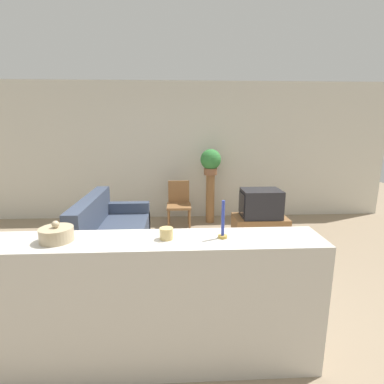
{
  "coord_description": "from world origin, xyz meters",
  "views": [
    {
      "loc": [
        0.21,
        -2.6,
        1.88
      ],
      "look_at": [
        0.45,
        1.95,
        0.85
      ],
      "focal_mm": 28.0,
      "sensor_mm": 36.0,
      "label": 1
    }
  ],
  "objects_px": {
    "couch": "(112,237)",
    "wooden_chair": "(179,202)",
    "potted_plant": "(211,161)",
    "decorative_bowl": "(56,234)",
    "television": "(261,203)"
  },
  "relations": [
    {
      "from": "couch",
      "to": "potted_plant",
      "type": "bearing_deg",
      "value": 44.02
    },
    {
      "from": "potted_plant",
      "to": "decorative_bowl",
      "type": "bearing_deg",
      "value": -113.21
    },
    {
      "from": "wooden_chair",
      "to": "potted_plant",
      "type": "bearing_deg",
      "value": 18.9
    },
    {
      "from": "couch",
      "to": "wooden_chair",
      "type": "height_order",
      "value": "couch"
    },
    {
      "from": "decorative_bowl",
      "to": "television",
      "type": "bearing_deg",
      "value": 48.83
    },
    {
      "from": "potted_plant",
      "to": "decorative_bowl",
      "type": "distance_m",
      "value": 3.85
    },
    {
      "from": "television",
      "to": "potted_plant",
      "type": "bearing_deg",
      "value": 125.77
    },
    {
      "from": "television",
      "to": "wooden_chair",
      "type": "xyz_separation_m",
      "value": [
        -1.32,
        0.78,
        -0.16
      ]
    },
    {
      "from": "decorative_bowl",
      "to": "potted_plant",
      "type": "bearing_deg",
      "value": 66.79
    },
    {
      "from": "couch",
      "to": "wooden_chair",
      "type": "relative_size",
      "value": 1.92
    },
    {
      "from": "couch",
      "to": "wooden_chair",
      "type": "xyz_separation_m",
      "value": [
        0.97,
        1.32,
        0.16
      ]
    },
    {
      "from": "television",
      "to": "wooden_chair",
      "type": "distance_m",
      "value": 1.54
    },
    {
      "from": "couch",
      "to": "wooden_chair",
      "type": "bearing_deg",
      "value": 53.63
    },
    {
      "from": "couch",
      "to": "decorative_bowl",
      "type": "height_order",
      "value": "decorative_bowl"
    },
    {
      "from": "couch",
      "to": "television",
      "type": "xyz_separation_m",
      "value": [
        2.29,
        0.54,
        0.32
      ]
    }
  ]
}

